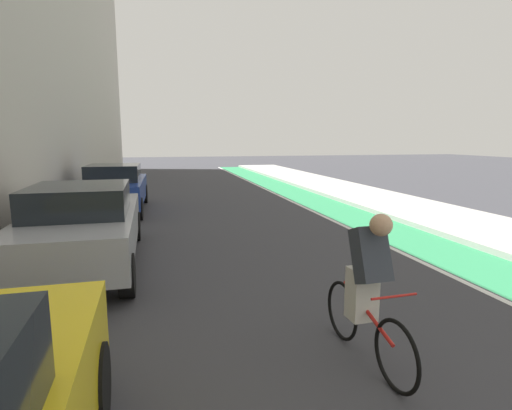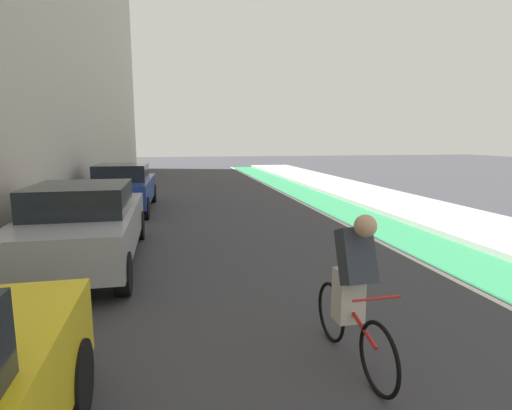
{
  "view_description": "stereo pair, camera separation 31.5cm",
  "coord_description": "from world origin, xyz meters",
  "views": [
    {
      "loc": [
        -2.05,
        2.35,
        2.33
      ],
      "look_at": [
        -0.22,
        9.99,
        1.05
      ],
      "focal_mm": 28.47,
      "sensor_mm": 36.0,
      "label": 1
    },
    {
      "loc": [
        -1.74,
        2.28,
        2.33
      ],
      "look_at": [
        -0.22,
        9.99,
        1.05
      ],
      "focal_mm": 28.47,
      "sensor_mm": 36.0,
      "label": 2
    }
  ],
  "objects": [
    {
      "name": "ground_plane",
      "position": [
        0.0,
        14.95,
        0.0
      ],
      "size": [
        83.36,
        83.36,
        0.0
      ],
      "primitive_type": "plane",
      "color": "#38383D"
    },
    {
      "name": "bike_lane_paint",
      "position": [
        3.68,
        16.95,
        0.0
      ],
      "size": [
        1.6,
        37.89,
        0.0
      ],
      "primitive_type": "cube",
      "color": "#2D8451",
      "rests_on": "ground"
    },
    {
      "name": "lane_divider_stripe",
      "position": [
        2.78,
        16.95,
        0.0
      ],
      "size": [
        0.12,
        37.89,
        0.0
      ],
      "primitive_type": "cube",
      "color": "white",
      "rests_on": "ground"
    },
    {
      "name": "sidewalk_right",
      "position": [
        6.02,
        16.95,
        0.07
      ],
      "size": [
        3.07,
        37.89,
        0.14
      ],
      "primitive_type": "cube",
      "color": "#A8A59E",
      "rests_on": "ground"
    },
    {
      "name": "building_facade_left",
      "position": [
        -6.28,
        16.95,
        6.46
      ],
      "size": [
        3.0,
        37.89,
        12.92
      ],
      "color": "#B2ADA3",
      "rests_on": "ground"
    },
    {
      "name": "parked_sedan_silver",
      "position": [
        -3.43,
        10.1,
        0.79
      ],
      "size": [
        1.96,
        4.68,
        1.53
      ],
      "color": "#9EA0A8",
      "rests_on": "ground"
    },
    {
      "name": "parked_sedan_blue",
      "position": [
        -3.43,
        15.99,
        0.78
      ],
      "size": [
        1.87,
        4.47,
        1.53
      ],
      "color": "navy",
      "rests_on": "ground"
    },
    {
      "name": "cyclist_mid",
      "position": [
        -0.0,
        5.96,
        0.81
      ],
      "size": [
        0.48,
        1.74,
        1.62
      ],
      "color": "black",
      "rests_on": "ground"
    }
  ]
}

